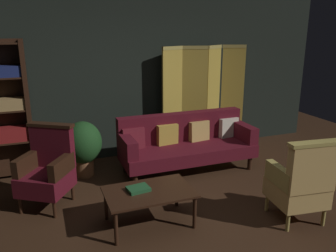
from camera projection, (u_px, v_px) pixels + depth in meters
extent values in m
plane|color=#331E11|center=(192.00, 220.00, 4.07)|extent=(10.00, 10.00, 0.00)
cube|color=black|center=(134.00, 76.00, 5.88)|extent=(7.20, 0.10, 2.80)
cube|color=#B29338|center=(172.00, 101.00, 6.03)|extent=(0.44, 0.20, 1.90)
cube|color=tan|center=(173.00, 48.00, 5.78)|extent=(0.44, 0.21, 0.06)
cube|color=#B29338|center=(194.00, 99.00, 6.19)|extent=(0.45, 0.17, 1.90)
cube|color=tan|center=(195.00, 47.00, 5.94)|extent=(0.45, 0.18, 0.06)
cube|color=#B29338|center=(213.00, 97.00, 6.38)|extent=(0.41, 0.27, 1.90)
cube|color=tan|center=(215.00, 47.00, 6.13)|extent=(0.41, 0.28, 0.06)
cube|color=#B29338|center=(231.00, 95.00, 6.56)|extent=(0.44, 0.19, 1.90)
cube|color=tan|center=(234.00, 46.00, 6.30)|extent=(0.44, 0.20, 0.06)
cube|color=black|center=(28.00, 109.00, 5.16)|extent=(0.06, 0.32, 2.05)
cube|color=black|center=(6.00, 172.00, 5.28)|extent=(0.86, 0.30, 0.02)
cube|color=black|center=(2.00, 142.00, 5.15)|extent=(0.86, 0.30, 0.02)
cube|color=maroon|center=(1.00, 135.00, 5.10)|extent=(0.78, 0.22, 0.22)
cylinder|color=black|center=(135.00, 181.00, 4.85)|extent=(0.07, 0.07, 0.22)
cylinder|color=black|center=(250.00, 163.00, 5.50)|extent=(0.07, 0.07, 0.22)
cylinder|color=black|center=(125.00, 166.00, 5.39)|extent=(0.07, 0.07, 0.22)
cylinder|color=black|center=(230.00, 151.00, 6.04)|extent=(0.07, 0.07, 0.22)
cube|color=#4C0F19|center=(188.00, 152.00, 5.38)|extent=(2.10, 0.76, 0.20)
cube|color=#4C0F19|center=(181.00, 127.00, 5.57)|extent=(2.10, 0.18, 0.46)
cube|color=#4C0F19|center=(127.00, 145.00, 4.99)|extent=(0.16, 0.68, 0.26)
cube|color=#4C0F19|center=(243.00, 131.00, 5.65)|extent=(0.16, 0.68, 0.26)
cube|color=maroon|center=(133.00, 139.00, 5.21)|extent=(0.34, 0.14, 0.35)
cube|color=#B79338|center=(167.00, 135.00, 5.40)|extent=(0.35, 0.15, 0.34)
cube|color=tan|center=(199.00, 131.00, 5.59)|extent=(0.35, 0.17, 0.35)
cube|color=beige|center=(229.00, 128.00, 5.78)|extent=(0.35, 0.16, 0.34)
cylinder|color=black|center=(116.00, 228.00, 3.55)|extent=(0.04, 0.04, 0.39)
cylinder|color=black|center=(195.00, 212.00, 3.86)|extent=(0.04, 0.04, 0.39)
cylinder|color=black|center=(106.00, 204.00, 4.04)|extent=(0.04, 0.04, 0.39)
cylinder|color=black|center=(177.00, 192.00, 4.35)|extent=(0.04, 0.04, 0.39)
cube|color=black|center=(149.00, 192.00, 3.89)|extent=(1.00, 0.64, 0.03)
cylinder|color=tan|center=(300.00, 198.00, 4.36)|extent=(0.04, 0.04, 0.22)
cylinder|color=tan|center=(267.00, 202.00, 4.26)|extent=(0.04, 0.04, 0.22)
cylinder|color=tan|center=(323.00, 217.00, 3.94)|extent=(0.04, 0.04, 0.22)
cylinder|color=tan|center=(288.00, 222.00, 3.83)|extent=(0.04, 0.04, 0.22)
cube|color=tan|center=(296.00, 192.00, 4.03)|extent=(0.62, 0.62, 0.24)
cube|color=tan|center=(312.00, 169.00, 3.71)|extent=(0.57, 0.19, 0.54)
cube|color=tan|center=(315.00, 144.00, 3.63)|extent=(0.61, 0.20, 0.04)
cube|color=tan|center=(316.00, 172.00, 4.02)|extent=(0.15, 0.51, 0.22)
cube|color=tan|center=(280.00, 176.00, 3.92)|extent=(0.15, 0.51, 0.22)
cylinder|color=black|center=(20.00, 205.00, 4.19)|extent=(0.04, 0.04, 0.22)
cylinder|color=black|center=(55.00, 209.00, 4.10)|extent=(0.04, 0.04, 0.22)
cylinder|color=black|center=(41.00, 189.00, 4.62)|extent=(0.04, 0.04, 0.22)
cylinder|color=black|center=(73.00, 192.00, 4.53)|extent=(0.04, 0.04, 0.22)
cube|color=#4C0F19|center=(46.00, 182.00, 4.30)|extent=(0.77, 0.77, 0.24)
cube|color=#4C0F19|center=(53.00, 147.00, 4.40)|extent=(0.54, 0.40, 0.54)
cube|color=black|center=(50.00, 125.00, 4.32)|extent=(0.57, 0.43, 0.04)
cube|color=black|center=(27.00, 163.00, 4.28)|extent=(0.35, 0.47, 0.22)
cube|color=black|center=(62.00, 166.00, 4.18)|extent=(0.35, 0.47, 0.22)
cylinder|color=brown|center=(85.00, 167.00, 5.27)|extent=(0.28, 0.28, 0.28)
ellipsoid|color=#193D19|center=(83.00, 143.00, 5.16)|extent=(0.57, 0.57, 0.65)
cube|color=#1E4C28|center=(138.00, 189.00, 3.89)|extent=(0.27, 0.22, 0.04)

